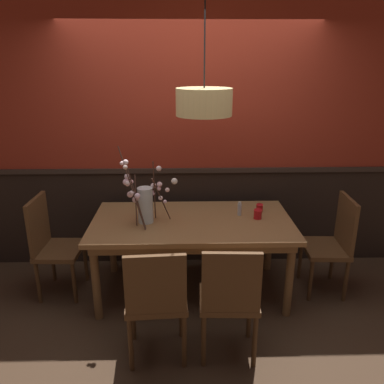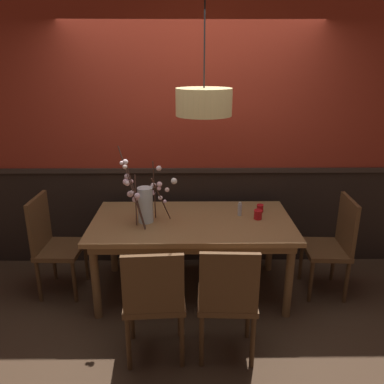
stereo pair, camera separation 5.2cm
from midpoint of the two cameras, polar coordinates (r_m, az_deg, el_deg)
The scene contains 13 objects.
ground_plane at distance 3.90m, azimuth 0.40°, elevation -14.35°, with size 24.00×24.00×0.00m, color #422D1E.
back_wall at distance 4.01m, azimuth 0.28°, elevation 7.36°, with size 5.08×0.14×2.68m.
dining_table at distance 3.57m, azimuth 0.42°, elevation -5.35°, with size 1.83×0.98×0.75m.
chair_head_west_end at distance 3.87m, azimuth -19.66°, elevation -6.80°, with size 0.40×0.46×0.96m.
chair_near_side_left at distance 2.86m, azimuth -5.07°, elevation -15.35°, with size 0.47×0.42×0.93m.
chair_far_side_left at distance 4.45m, azimuth -2.74°, elevation -2.40°, with size 0.45×0.42×0.91m.
chair_near_side_right at distance 2.87m, azimuth 5.83°, elevation -15.24°, with size 0.44×0.40×0.93m.
chair_head_east_end at distance 3.89m, azimuth 20.68°, elevation -6.84°, with size 0.41×0.47×0.95m.
vase_with_blossoms at distance 3.44m, azimuth -6.57°, elevation -1.47°, with size 0.51×0.30×0.70m.
candle_holder_nearer_center at distance 3.78m, azimuth 10.44°, elevation -2.35°, with size 0.07×0.07×0.07m.
candle_holder_nearer_edge at distance 3.60m, azimuth 10.15°, elevation -3.28°, with size 0.08×0.08×0.09m.
condiment_bottle at distance 3.65m, azimuth 7.49°, elevation -2.54°, with size 0.04×0.04×0.13m.
pendant_lamp at distance 3.19m, azimuth 2.26°, elevation 13.15°, with size 0.46×0.46×0.97m.
Camera 2 is at (-0.03, -3.26, 2.13)m, focal length 36.04 mm.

